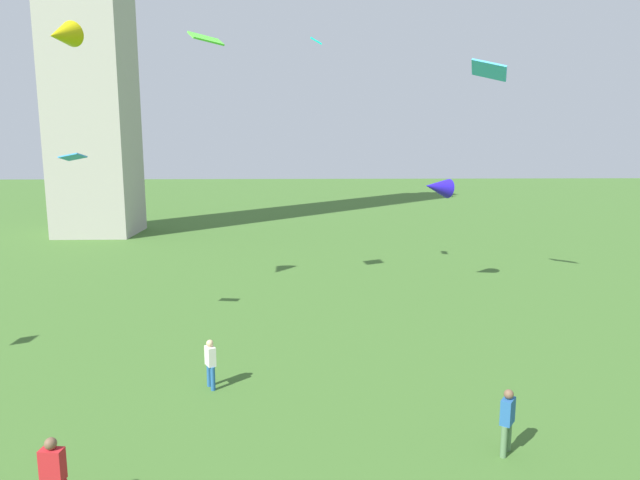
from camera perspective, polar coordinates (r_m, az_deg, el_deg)
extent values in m
cube|color=red|center=(13.52, -25.15, -19.63)|extent=(0.49, 0.32, 0.67)
sphere|color=brown|center=(13.31, -25.30, -17.90)|extent=(0.25, 0.25, 0.25)
cylinder|color=#51754C|center=(15.42, 17.87, -18.62)|extent=(0.15, 0.15, 0.81)
cylinder|color=#51754C|center=(15.74, 18.28, -18.03)|extent=(0.15, 0.15, 0.81)
cube|color=#235693|center=(15.25, 18.23, -15.91)|extent=(0.46, 0.50, 0.64)
sphere|color=brown|center=(15.07, 18.32, -14.40)|extent=(0.24, 0.24, 0.24)
cylinder|color=#235693|center=(18.79, -11.01, -13.06)|extent=(0.14, 0.14, 0.76)
cylinder|color=#235693|center=(18.48, -10.64, -13.44)|extent=(0.14, 0.14, 0.76)
cube|color=silver|center=(18.38, -10.90, -11.30)|extent=(0.40, 0.47, 0.60)
sphere|color=#D8AD84|center=(18.24, -10.94, -10.09)|extent=(0.22, 0.22, 0.22)
cone|color=#2315BB|center=(29.95, 11.61, 5.19)|extent=(1.82, 1.54, 1.20)
cube|color=#0BF1E0|center=(30.18, -0.39, 19.27)|extent=(0.60, 0.95, 0.53)
cube|color=#3089E0|center=(23.76, -23.45, 7.61)|extent=(1.01, 0.81, 0.34)
cone|color=#BDAE0A|center=(27.49, -24.39, 18.15)|extent=(1.46, 1.93, 1.40)
cube|color=#39A1EB|center=(29.43, 16.51, 15.94)|extent=(1.79, 1.72, 1.07)
cube|color=#51DD33|center=(27.77, -11.32, 19.11)|extent=(1.69, 1.58, 0.67)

